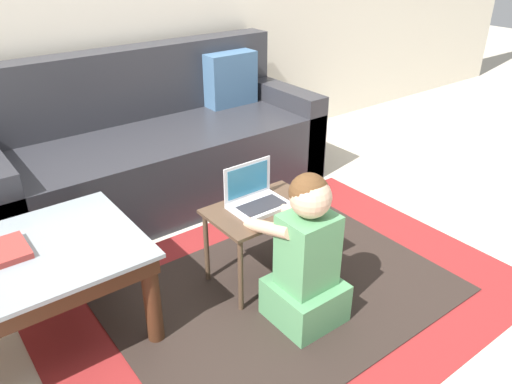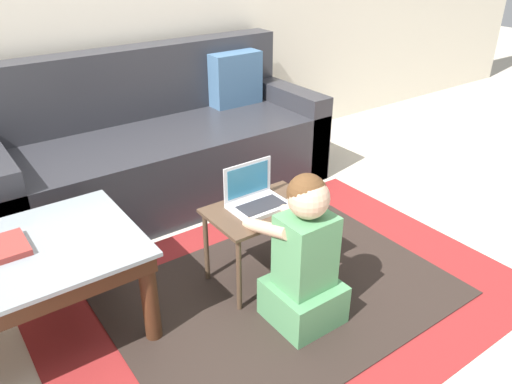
# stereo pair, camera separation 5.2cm
# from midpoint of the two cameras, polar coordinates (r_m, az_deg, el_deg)

# --- Properties ---
(ground_plane) EXTENTS (16.00, 16.00, 0.00)m
(ground_plane) POSITION_cam_midpoint_polar(r_m,az_deg,el_deg) (2.54, 0.41, -9.92)
(ground_plane) COLOR beige
(area_rug) EXTENTS (2.18, 1.55, 0.01)m
(area_rug) POSITION_cam_midpoint_polar(r_m,az_deg,el_deg) (2.45, 2.69, -11.52)
(area_rug) COLOR maroon
(area_rug) RESTS_ON ground_plane
(couch) EXTENTS (2.09, 0.83, 0.91)m
(couch) POSITION_cam_midpoint_polar(r_m,az_deg,el_deg) (3.24, -11.67, 4.66)
(couch) COLOR #2D2D33
(couch) RESTS_ON ground_plane
(laptop_desk) EXTENTS (0.51, 0.33, 0.40)m
(laptop_desk) POSITION_cam_midpoint_polar(r_m,az_deg,el_deg) (2.37, 0.14, -2.96)
(laptop_desk) COLOR #4C3828
(laptop_desk) RESTS_ON ground_plane
(laptop) EXTENTS (0.26, 0.19, 0.20)m
(laptop) POSITION_cam_midpoint_polar(r_m,az_deg,el_deg) (2.33, -0.58, -0.86)
(laptop) COLOR silver
(laptop) RESTS_ON laptop_desk
(computer_mouse) EXTENTS (0.06, 0.11, 0.04)m
(computer_mouse) POSITION_cam_midpoint_polar(r_m,az_deg,el_deg) (2.40, 4.29, -0.44)
(computer_mouse) COLOR #234CB2
(computer_mouse) RESTS_ON laptop_desk
(person_seated) EXTENTS (0.29, 0.43, 0.72)m
(person_seated) POSITION_cam_midpoint_polar(r_m,az_deg,el_deg) (2.14, 5.03, -7.58)
(person_seated) COLOR #518E5B
(person_seated) RESTS_ON ground_plane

